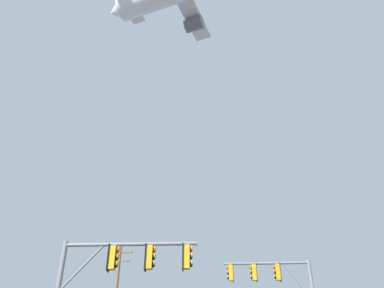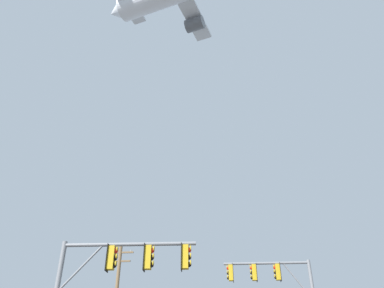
{
  "view_description": "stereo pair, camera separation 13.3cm",
  "coord_description": "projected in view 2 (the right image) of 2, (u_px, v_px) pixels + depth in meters",
  "views": [
    {
      "loc": [
        0.73,
        -6.78,
        1.42
      ],
      "look_at": [
        -1.77,
        17.01,
        15.38
      ],
      "focal_mm": 34.67,
      "sensor_mm": 36.0,
      "label": 1
    },
    {
      "loc": [
        0.86,
        -6.77,
        1.42
      ],
      "look_at": [
        -1.77,
        17.01,
        15.38
      ],
      "focal_mm": 34.67,
      "sensor_mm": 36.0,
      "label": 2
    }
  ],
  "objects": [
    {
      "name": "signal_pole_far",
      "position": [
        278.0,
        288.0,
        21.45
      ],
      "size": [
        5.14,
        0.55,
        6.58
      ],
      "color": "slate",
      "rests_on": "ground"
    },
    {
      "name": "signal_pole_near",
      "position": [
        115.0,
        273.0,
        14.26
      ],
      "size": [
        5.4,
        0.63,
        5.56
      ],
      "color": "slate",
      "rests_on": "ground"
    }
  ]
}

